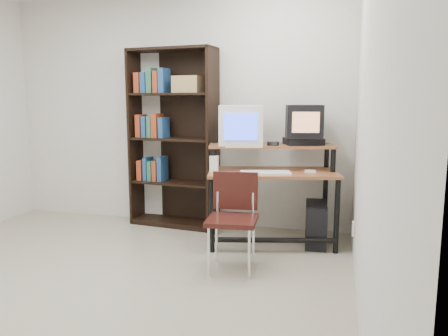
% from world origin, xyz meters
% --- Properties ---
extents(floor, '(4.00, 4.00, 0.01)m').
position_xyz_m(floor, '(0.00, 0.00, -0.01)').
color(floor, '#A8A18B').
rests_on(floor, ground).
extents(back_wall, '(4.00, 0.01, 2.60)m').
position_xyz_m(back_wall, '(0.00, 2.00, 1.30)').
color(back_wall, silver).
rests_on(back_wall, floor).
extents(right_wall, '(0.01, 4.00, 2.60)m').
position_xyz_m(right_wall, '(2.00, 0.00, 1.30)').
color(right_wall, silver).
rests_on(right_wall, floor).
extents(computer_desk, '(1.35, 0.89, 0.98)m').
position_xyz_m(computer_desk, '(1.21, 1.48, 0.69)').
color(computer_desk, brown).
rests_on(computer_desk, floor).
extents(crt_monitor, '(0.50, 0.50, 0.40)m').
position_xyz_m(crt_monitor, '(0.88, 1.52, 1.17)').
color(crt_monitor, silver).
rests_on(crt_monitor, computer_desk).
extents(vcr, '(0.43, 0.38, 0.08)m').
position_xyz_m(vcr, '(1.49, 1.67, 1.01)').
color(vcr, black).
rests_on(vcr, computer_desk).
extents(crt_tv, '(0.40, 0.40, 0.33)m').
position_xyz_m(crt_tv, '(1.49, 1.66, 1.21)').
color(crt_tv, black).
rests_on(crt_tv, vcr).
extents(cd_spindle, '(0.16, 0.16, 0.05)m').
position_xyz_m(cd_spindle, '(1.21, 1.51, 0.99)').
color(cd_spindle, '#26262B').
rests_on(cd_spindle, computer_desk).
extents(keyboard, '(0.51, 0.32, 0.03)m').
position_xyz_m(keyboard, '(1.18, 1.28, 0.74)').
color(keyboard, silver).
rests_on(keyboard, computer_desk).
extents(mousepad, '(0.25, 0.22, 0.01)m').
position_xyz_m(mousepad, '(1.56, 1.45, 0.72)').
color(mousepad, black).
rests_on(mousepad, computer_desk).
extents(mouse, '(0.11, 0.08, 0.03)m').
position_xyz_m(mouse, '(1.58, 1.46, 0.74)').
color(mouse, white).
rests_on(mouse, mousepad).
extents(desk_speaker, '(0.09, 0.08, 0.17)m').
position_xyz_m(desk_speaker, '(0.68, 1.27, 0.80)').
color(desk_speaker, silver).
rests_on(desk_speaker, computer_desk).
extents(pc_tower, '(0.23, 0.46, 0.42)m').
position_xyz_m(pc_tower, '(1.65, 1.53, 0.21)').
color(pc_tower, black).
rests_on(pc_tower, floor).
extents(school_chair, '(0.44, 0.44, 0.81)m').
position_xyz_m(school_chair, '(1.00, 0.74, 0.50)').
color(school_chair, black).
rests_on(school_chair, floor).
extents(bookshelf, '(1.02, 0.43, 1.98)m').
position_xyz_m(bookshelf, '(0.03, 1.86, 1.01)').
color(bookshelf, black).
rests_on(bookshelf, floor).
extents(wall_outlet, '(0.02, 0.08, 0.12)m').
position_xyz_m(wall_outlet, '(1.99, 1.15, 0.30)').
color(wall_outlet, beige).
rests_on(wall_outlet, right_wall).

